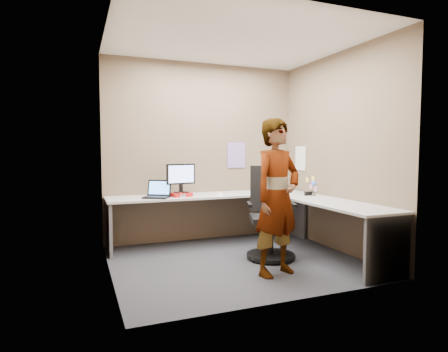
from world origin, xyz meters
name	(u,v)px	position (x,y,z in m)	size (l,w,h in m)	color
ground	(237,261)	(0.00, 0.00, 0.00)	(3.00, 3.00, 0.00)	#26262B
wall_back	(203,152)	(0.00, 1.30, 1.35)	(3.00, 3.00, 0.00)	brown
wall_right	(338,152)	(1.50, 0.00, 1.35)	(2.70, 2.70, 0.00)	brown
wall_left	(109,153)	(-1.50, 0.00, 1.35)	(2.70, 2.70, 0.00)	brown
ceiling	(237,39)	(0.00, 0.00, 2.70)	(3.00, 3.00, 0.00)	white
desk	(255,208)	(0.44, 0.39, 0.59)	(2.98, 2.58, 0.73)	#AAAAAA
paper_ream	(181,195)	(-0.47, 0.88, 0.76)	(0.27, 0.20, 0.05)	red
monitor	(181,176)	(-0.47, 0.89, 1.02)	(0.43, 0.15, 0.41)	black
laptop	(158,193)	(-0.80, 0.89, 0.79)	(0.43, 0.41, 0.24)	black
trackball_mouse	(181,195)	(-0.50, 0.81, 0.76)	(0.12, 0.08, 0.07)	#B7B7BC
origami	(220,194)	(0.08, 0.78, 0.76)	(0.10, 0.10, 0.06)	white
stapler	(309,194)	(1.28, 0.33, 0.76)	(0.15, 0.04, 0.06)	black
flower	(314,186)	(1.31, 0.28, 0.87)	(0.07, 0.07, 0.22)	brown
calendar_purple	(236,155)	(0.55, 1.29, 1.30)	(0.30, 0.01, 0.40)	#846BB7
calendar_white	(300,158)	(1.49, 0.90, 1.25)	(0.01, 0.28, 0.38)	white
sticky_note_a	(313,179)	(1.49, 0.55, 0.95)	(0.01, 0.07, 0.07)	#F2E059
sticky_note_b	(311,187)	(1.49, 0.60, 0.82)	(0.01, 0.07, 0.07)	pink
sticky_note_c	(316,189)	(1.49, 0.48, 0.80)	(0.01, 0.07, 0.07)	pink
sticky_note_d	(307,180)	(1.49, 0.70, 0.92)	(0.01, 0.07, 0.07)	#F2E059
office_chair	(270,221)	(0.47, 0.01, 0.47)	(0.67, 0.66, 1.16)	black
person	(277,197)	(0.23, -0.59, 0.87)	(0.63, 0.41, 1.73)	#999399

